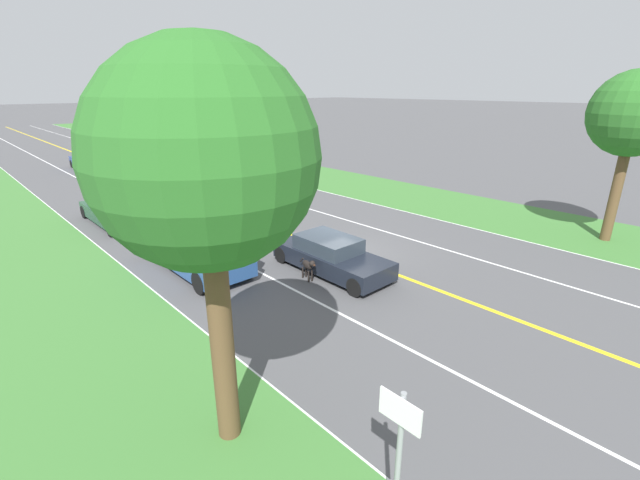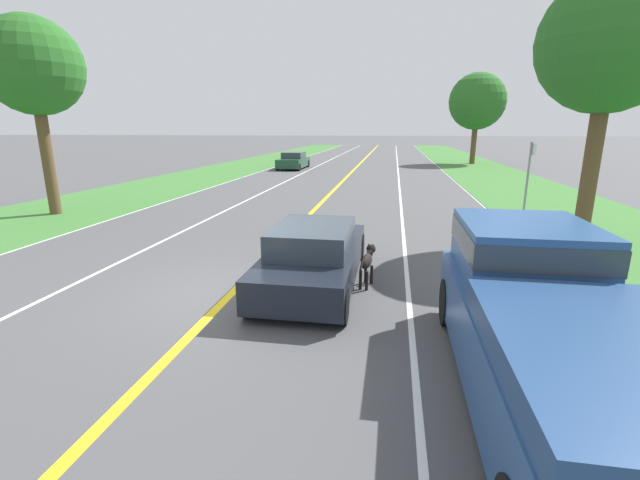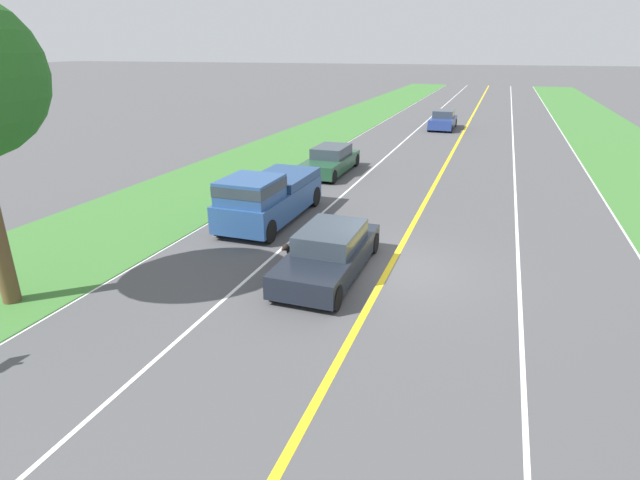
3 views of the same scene
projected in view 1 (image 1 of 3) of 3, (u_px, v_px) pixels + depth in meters
name	position (u px, v px, depth m)	size (l,w,h in m)	color
ground_plane	(343.00, 254.00, 17.22)	(400.00, 400.00, 0.00)	#4C4C4F
centre_divider_line	(343.00, 254.00, 17.22)	(0.18, 160.00, 0.01)	yellow
lane_edge_line_right	(179.00, 313.00, 12.75)	(0.14, 160.00, 0.01)	white
lane_edge_line_left	(439.00, 220.00, 21.70)	(0.14, 160.00, 0.01)	white
lane_dash_same_dir	(273.00, 279.00, 14.98)	(0.10, 160.00, 0.01)	white
lane_dash_oncoming	(397.00, 235.00, 19.46)	(0.10, 160.00, 0.01)	white
grass_verge_right	(67.00, 352.00, 10.82)	(6.00, 160.00, 0.03)	#3D7533
grass_verge_left	(469.00, 209.00, 23.61)	(6.00, 160.00, 0.03)	#3D7533
ego_car	(331.00, 256.00, 15.44)	(1.83, 4.65, 1.30)	black
dog	(308.00, 266.00, 14.73)	(0.33, 1.02, 0.85)	black
pickup_truck	(196.00, 244.00, 15.50)	(2.02, 5.37, 1.92)	#284C84
car_trailing_near	(113.00, 211.00, 20.96)	(1.81, 4.79, 1.32)	#1E472D
car_trailing_mid	(88.00, 161.00, 34.96)	(1.81, 4.30, 1.42)	navy
roadside_tree_right_near	(206.00, 160.00, 6.53)	(3.56, 3.56, 7.12)	brown
roadside_tree_left_near	(634.00, 115.00, 17.01)	(3.41, 3.41, 7.07)	brown
street_sign	(398.00, 458.00, 5.65)	(0.11, 0.64, 2.76)	gray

